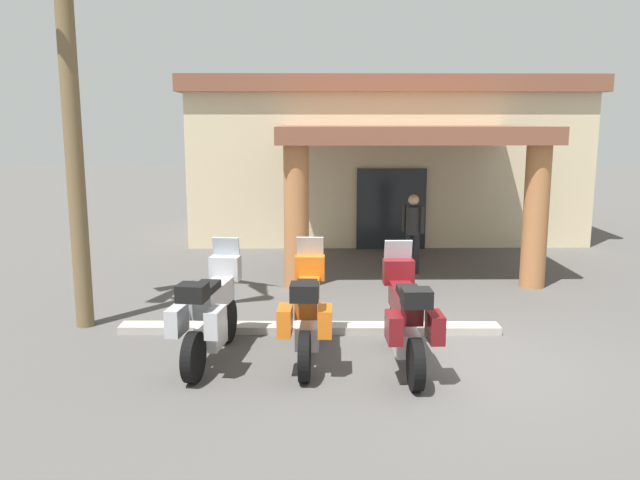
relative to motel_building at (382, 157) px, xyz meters
The scene contains 7 objects.
ground_plane 10.73m from the motel_building, 89.73° to the right, with size 80.00×80.00×0.00m, color #514F4C.
motel_building is the anchor object (origin of this frame).
motorcycle_silver 11.13m from the motel_building, 107.23° to the right, with size 0.79×2.21×1.61m.
motorcycle_orange 10.78m from the motel_building, 100.40° to the right, with size 0.71×2.21×1.61m.
motorcycle_maroon 10.88m from the motel_building, 93.10° to the right, with size 0.72×2.21×1.61m.
pedestrian 5.32m from the motel_building, 87.26° to the right, with size 0.46×0.33×1.74m.
curb_strip 9.71m from the motel_building, 101.75° to the right, with size 6.02×0.36×0.12m, color #ADA89E.
Camera 1 is at (-1.74, -8.63, 3.30)m, focal length 36.33 mm.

